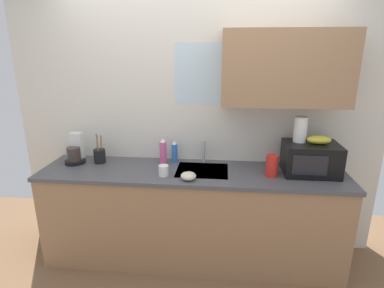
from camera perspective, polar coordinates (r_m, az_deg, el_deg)
The scene contains 13 objects.
kitchen_wall_assembly at distance 2.94m, azimuth 3.51°, elevation 5.54°, with size 3.50×0.42×2.50m.
counter_unit at distance 2.98m, azimuth 0.03°, elevation -12.83°, with size 2.73×0.63×0.90m.
sink_faucet at distance 2.97m, azimuth 2.20°, elevation -1.32°, with size 0.03×0.03×0.22m, color #B2B5BA.
microwave at distance 2.88m, azimuth 20.95°, elevation -2.52°, with size 0.46×0.35×0.27m.
banana_bunch at distance 2.84m, azimuth 22.28°, elevation 0.71°, with size 0.20×0.11×0.07m, color gold.
paper_towel_roll at distance 2.83m, azimuth 19.27°, elevation 2.55°, with size 0.11×0.11×0.22m, color white.
coffee_maker at distance 3.16m, azimuth -20.59°, elevation -1.33°, with size 0.19×0.21×0.28m.
dish_soap_bottle_blue at distance 2.97m, azimuth -3.23°, elevation -1.47°, with size 0.06×0.06×0.21m.
dish_soap_bottle_pink at distance 2.94m, azimuth -5.32°, elevation -1.41°, with size 0.07×0.07×0.25m.
cereal_canister at distance 2.73m, azimuth 14.46°, elevation -3.87°, with size 0.10×0.10×0.19m, color red.
mug_white at distance 2.67m, azimuth -5.24°, elevation -4.89°, with size 0.08×0.08×0.10m, color white.
utensil_crock at distance 3.09m, azimuth -16.60°, elevation -2.04°, with size 0.11×0.11×0.29m.
small_bowl at distance 2.59m, azimuth -0.67°, elevation -5.89°, with size 0.13×0.13×0.07m, color beige.
Camera 1 is at (0.26, -2.57, 1.94)m, focal length 29.05 mm.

